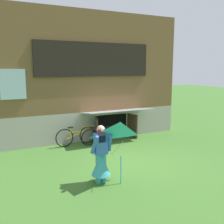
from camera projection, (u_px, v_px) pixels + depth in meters
ground_plane at (130, 162)px, 8.66m from camera, size 60.00×60.00×0.00m
log_house at (78, 76)px, 12.81m from camera, size 8.12×5.51×5.39m
person at (101, 159)px, 7.00m from camera, size 0.61×0.52×1.59m
kite at (120, 140)px, 6.49m from camera, size 1.15×1.17×1.63m
bicycle_black at (99, 135)px, 10.67m from camera, size 1.58×0.20×0.72m
bicycle_yellow at (76, 136)px, 10.48m from camera, size 1.73×0.12×0.79m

